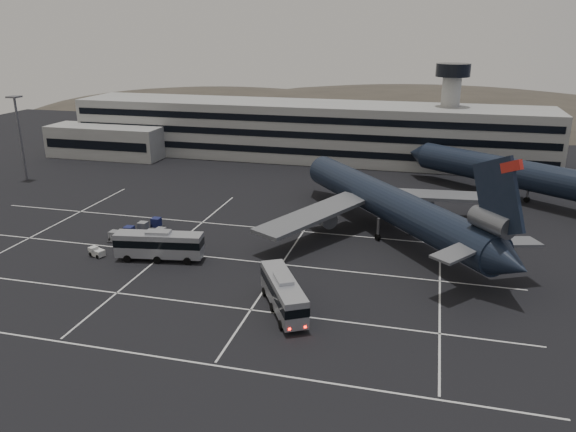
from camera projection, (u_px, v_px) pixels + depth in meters
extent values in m
plane|color=black|center=(192.00, 267.00, 79.36)|extent=(260.00, 260.00, 0.00)
cube|color=silver|center=(107.00, 349.00, 59.19)|extent=(90.00, 0.25, 0.01)
cube|color=silver|center=(160.00, 298.00, 70.19)|extent=(90.00, 0.25, 0.01)
cube|color=silver|center=(203.00, 256.00, 83.03)|extent=(90.00, 0.25, 0.01)
cube|color=silver|center=(235.00, 225.00, 95.86)|extent=(90.00, 0.25, 0.01)
cube|color=silver|center=(38.00, 234.00, 91.98)|extent=(0.25, 55.00, 0.01)
cube|color=silver|center=(172.00, 248.00, 86.28)|extent=(0.25, 55.00, 0.01)
cube|color=silver|center=(285.00, 259.00, 82.01)|extent=(0.25, 55.00, 0.01)
cube|color=silver|center=(440.00, 275.00, 76.80)|extent=(0.25, 55.00, 0.01)
cube|color=gray|center=(305.00, 131.00, 143.11)|extent=(120.00, 18.00, 14.00)
cube|color=black|center=(297.00, 151.00, 135.94)|extent=(118.00, 0.20, 1.60)
cube|color=black|center=(297.00, 135.00, 134.65)|extent=(118.00, 0.20, 1.60)
cube|color=black|center=(297.00, 119.00, 133.46)|extent=(118.00, 0.20, 1.60)
cube|color=gray|center=(107.00, 141.00, 144.93)|extent=(30.00, 10.00, 8.00)
cylinder|color=gray|center=(449.00, 119.00, 135.35)|extent=(4.40, 4.40, 22.00)
cylinder|color=black|center=(453.00, 70.00, 131.65)|extent=(8.00, 8.00, 3.00)
ellipsoid|color=#38332B|center=(224.00, 126.00, 252.80)|extent=(196.00, 140.00, 32.00)
ellipsoid|color=#38332B|center=(428.00, 142.00, 232.42)|extent=(252.00, 180.00, 44.00)
cylinder|color=slate|center=(21.00, 139.00, 121.59)|extent=(0.50, 0.50, 18.00)
cube|color=slate|center=(14.00, 97.00, 118.67)|extent=(2.40, 2.40, 0.35)
cylinder|color=black|center=(389.00, 203.00, 90.43)|extent=(33.91, 41.31, 5.60)
cone|color=black|center=(318.00, 168.00, 113.19)|extent=(7.18, 6.99, 5.60)
cone|color=black|center=(512.00, 264.00, 67.40)|extent=(7.05, 7.04, 5.04)
cube|color=black|center=(498.00, 197.00, 68.06)|extent=(6.22, 7.78, 10.97)
cube|color=#B32017|center=(512.00, 166.00, 65.41)|extent=(2.42, 2.89, 2.24)
cylinder|color=#595B60|center=(492.00, 222.00, 69.56)|extent=(5.82, 6.39, 2.70)
cube|color=slate|center=(459.00, 252.00, 69.54)|extent=(7.28, 7.80, 0.87)
cube|color=slate|center=(511.00, 242.00, 72.70)|extent=(8.15, 6.16, 0.87)
cube|color=slate|center=(314.00, 214.00, 87.72)|extent=(15.79, 21.79, 1.75)
cylinder|color=#595B60|center=(323.00, 216.00, 92.00)|extent=(5.51, 6.00, 2.70)
cube|color=slate|center=(444.00, 196.00, 97.12)|extent=(22.67, 11.32, 1.75)
cylinder|color=#595B60|center=(419.00, 203.00, 99.15)|extent=(5.51, 6.00, 2.70)
cylinder|color=slate|center=(343.00, 196.00, 104.74)|extent=(0.44, 0.44, 3.00)
cylinder|color=black|center=(343.00, 204.00, 105.27)|extent=(1.07, 1.18, 1.10)
cylinder|color=slate|center=(378.00, 227.00, 88.45)|extent=(0.44, 0.44, 3.00)
cylinder|color=black|center=(378.00, 237.00, 88.98)|extent=(1.07, 1.18, 1.10)
cylinder|color=slate|center=(412.00, 222.00, 90.86)|extent=(0.44, 0.44, 3.00)
cylinder|color=black|center=(411.00, 232.00, 91.39)|extent=(1.07, 1.18, 1.10)
cylinder|color=black|center=(530.00, 176.00, 106.65)|extent=(42.44, 32.27, 5.60)
cone|color=black|center=(418.00, 154.00, 125.58)|extent=(6.91, 7.17, 5.60)
cylinder|color=slate|center=(528.00, 191.00, 107.61)|extent=(0.44, 0.44, 3.00)
cylinder|color=black|center=(527.00, 200.00, 108.14)|extent=(1.19, 1.04, 1.10)
cube|color=#A1A4A9|center=(283.00, 293.00, 66.58)|extent=(8.48, 12.13, 3.36)
cube|color=black|center=(283.00, 290.00, 66.45)|extent=(8.56, 12.21, 1.07)
cube|color=#A1A4A9|center=(283.00, 278.00, 65.98)|extent=(3.21, 3.81, 0.39)
cylinder|color=black|center=(281.00, 325.00, 62.86)|extent=(0.84, 1.11, 1.08)
cylinder|color=black|center=(305.00, 322.00, 63.54)|extent=(0.84, 1.11, 1.08)
cylinder|color=black|center=(272.00, 307.00, 66.81)|extent=(0.84, 1.11, 1.08)
cylinder|color=black|center=(295.00, 305.00, 67.49)|extent=(0.84, 1.11, 1.08)
cylinder|color=black|center=(264.00, 292.00, 70.76)|extent=(0.84, 1.11, 1.08)
cylinder|color=black|center=(286.00, 289.00, 71.44)|extent=(0.84, 1.11, 1.08)
cube|color=#FF0C05|center=(290.00, 329.00, 61.12)|extent=(0.29, 0.22, 0.25)
cube|color=#FF0C05|center=(305.00, 327.00, 61.55)|extent=(0.29, 0.22, 0.25)
cube|color=#A1A4A9|center=(159.00, 245.00, 81.08)|extent=(12.91, 4.82, 3.44)
cube|color=black|center=(159.00, 242.00, 80.95)|extent=(12.97, 4.89, 1.09)
cube|color=#A1A4A9|center=(158.00, 232.00, 80.46)|extent=(3.69, 2.35, 0.40)
cylinder|color=black|center=(187.00, 261.00, 79.91)|extent=(1.14, 0.54, 1.10)
cylinder|color=black|center=(192.00, 253.00, 82.61)|extent=(1.14, 0.54, 1.10)
cylinder|color=black|center=(157.00, 260.00, 80.31)|extent=(1.14, 0.54, 1.10)
cylinder|color=black|center=(163.00, 252.00, 83.01)|extent=(1.14, 0.54, 1.10)
cylinder|color=black|center=(127.00, 259.00, 80.70)|extent=(1.14, 0.54, 1.10)
cylinder|color=black|center=(134.00, 251.00, 83.40)|extent=(1.14, 0.54, 1.10)
cube|color=silver|center=(122.00, 245.00, 85.86)|extent=(1.59, 2.38, 0.90)
cube|color=silver|center=(121.00, 242.00, 85.20)|extent=(1.25, 1.09, 0.50)
cylinder|color=black|center=(117.00, 248.00, 85.23)|extent=(0.32, 0.59, 0.56)
cylinder|color=black|center=(124.00, 249.00, 85.16)|extent=(0.32, 0.59, 0.56)
cylinder|color=black|center=(121.00, 244.00, 86.73)|extent=(0.32, 0.59, 0.56)
cylinder|color=black|center=(128.00, 245.00, 86.67)|extent=(0.32, 0.59, 0.56)
cube|color=silver|center=(97.00, 252.00, 82.91)|extent=(2.64, 2.04, 0.95)
cube|color=silver|center=(99.00, 249.00, 82.41)|extent=(1.32, 1.43, 0.53)
cylinder|color=black|center=(98.00, 257.00, 82.09)|extent=(0.64, 0.44, 0.59)
cylinder|color=black|center=(104.00, 254.00, 82.98)|extent=(0.64, 0.44, 0.59)
cylinder|color=black|center=(91.00, 254.00, 83.03)|extent=(0.64, 0.44, 0.59)
cylinder|color=black|center=(97.00, 252.00, 83.93)|extent=(0.64, 0.44, 0.59)
cube|color=#2D2D30|center=(115.00, 240.00, 88.81)|extent=(2.41, 2.54, 0.16)
cylinder|color=black|center=(115.00, 241.00, 88.83)|extent=(0.09, 0.18, 0.18)
cube|color=gray|center=(115.00, 235.00, 88.55)|extent=(1.87, 1.87, 1.46)
cube|color=#2D2D30|center=(133.00, 247.00, 86.10)|extent=(2.41, 2.54, 0.16)
cylinder|color=black|center=(133.00, 247.00, 86.11)|extent=(0.09, 0.18, 0.18)
cube|color=gray|center=(132.00, 242.00, 85.84)|extent=(1.87, 1.87, 1.46)
cube|color=#2D2D30|center=(130.00, 236.00, 90.82)|extent=(2.41, 2.54, 0.16)
cylinder|color=black|center=(130.00, 236.00, 90.84)|extent=(0.09, 0.18, 0.18)
cube|color=#161B4D|center=(129.00, 231.00, 90.56)|extent=(1.87, 1.87, 1.46)
cube|color=#2D2D30|center=(147.00, 242.00, 88.11)|extent=(2.41, 2.54, 0.16)
cylinder|color=black|center=(147.00, 242.00, 88.13)|extent=(0.09, 0.18, 0.18)
cube|color=gray|center=(147.00, 237.00, 87.85)|extent=(1.87, 1.87, 1.46)
cube|color=#2D2D30|center=(143.00, 231.00, 92.84)|extent=(2.41, 2.54, 0.16)
cylinder|color=black|center=(143.00, 231.00, 92.85)|extent=(0.09, 0.18, 0.18)
cube|color=gray|center=(143.00, 226.00, 92.58)|extent=(1.87, 1.87, 1.46)
cube|color=#2D2D30|center=(161.00, 237.00, 90.12)|extent=(2.41, 2.54, 0.16)
cylinder|color=black|center=(161.00, 237.00, 90.14)|extent=(0.09, 0.18, 0.18)
cube|color=gray|center=(161.00, 232.00, 89.86)|extent=(1.87, 1.87, 1.46)
cube|color=#2D2D30|center=(157.00, 227.00, 94.85)|extent=(2.41, 2.54, 0.16)
cylinder|color=black|center=(157.00, 227.00, 94.87)|extent=(0.09, 0.18, 0.18)
cube|color=#161B4D|center=(156.00, 222.00, 94.59)|extent=(1.87, 1.87, 1.46)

